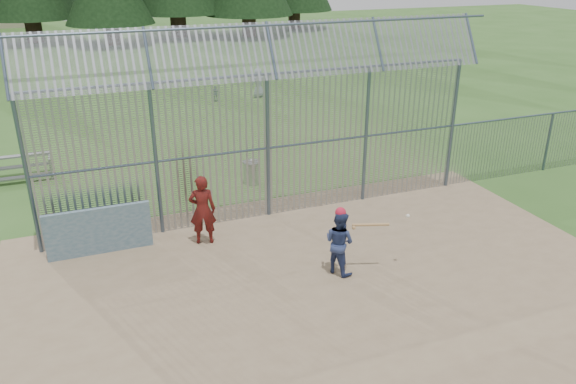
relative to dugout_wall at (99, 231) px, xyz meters
name	(u,v)px	position (x,y,z in m)	size (l,w,h in m)	color
ground	(319,275)	(4.60, -2.90, -0.62)	(120.00, 120.00, 0.00)	#2D511E
dirt_infield	(328,286)	(4.60, -3.40, -0.61)	(14.00, 10.00, 0.02)	#756047
dugout_wall	(99,231)	(0.00, 0.00, 0.00)	(2.50, 0.12, 1.20)	#38566B
batter	(339,242)	(5.07, -2.93, 0.17)	(0.74, 0.58, 1.53)	navy
onlooker	(203,210)	(2.50, -0.38, 0.31)	(0.67, 0.44, 1.82)	maroon
bg_kid_standing	(258,83)	(8.86, 14.28, 0.13)	(0.73, 0.48, 1.50)	slate
bg_kid_seated	(216,94)	(6.58, 14.23, -0.23)	(0.46, 0.19, 0.79)	slate
batting_gear	(349,216)	(5.27, -2.97, 0.82)	(1.73, 0.49, 0.52)	#BA1832
trash_can	(252,172)	(4.89, 3.08, -0.24)	(0.56, 0.56, 0.82)	#9899A0
bleacher	(4,170)	(-2.54, 6.14, -0.21)	(3.00, 0.95, 0.72)	gray
backstop_fence	(330,129)	(6.41, 0.53, 1.74)	(20.09, 0.81, 5.30)	#47566B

